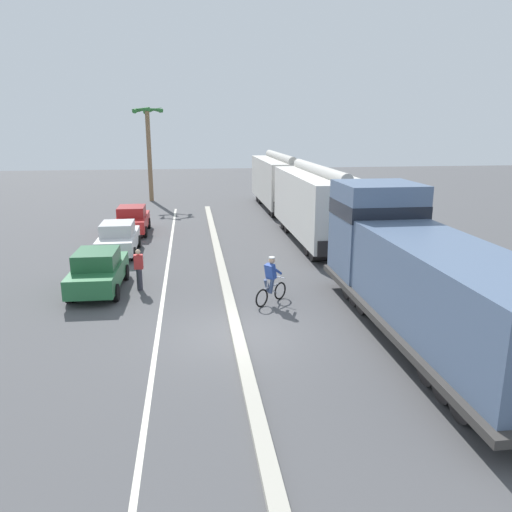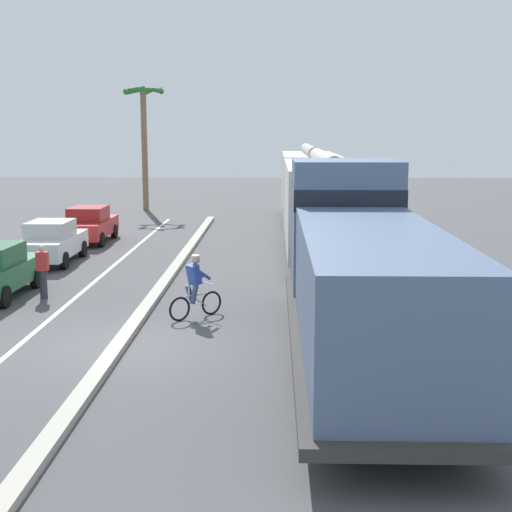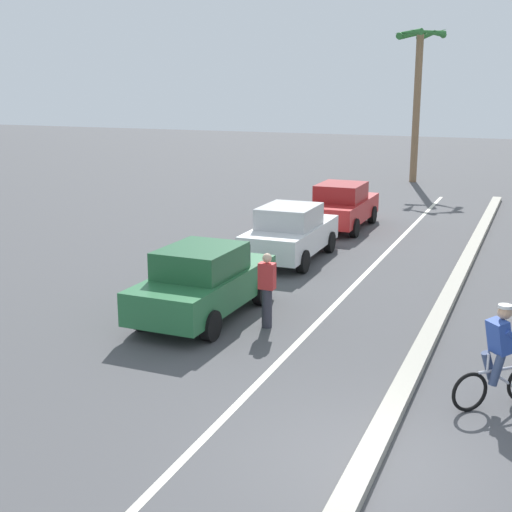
{
  "view_description": "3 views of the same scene",
  "coord_description": "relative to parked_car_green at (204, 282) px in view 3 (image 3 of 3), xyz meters",
  "views": [
    {
      "loc": [
        -1.27,
        -14.13,
        6.21
      ],
      "look_at": [
        1.18,
        4.36,
        1.3
      ],
      "focal_mm": 35.0,
      "sensor_mm": 36.0,
      "label": 1
    },
    {
      "loc": [
        3.59,
        -15.95,
        4.98
      ],
      "look_at": [
        3.12,
        1.94,
        1.81
      ],
      "focal_mm": 50.0,
      "sensor_mm": 36.0,
      "label": 2
    },
    {
      "loc": [
        1.91,
        -8.69,
        5.11
      ],
      "look_at": [
        -4.51,
        7.01,
        0.93
      ],
      "focal_mm": 50.0,
      "sensor_mm": 36.0,
      "label": 3
    }
  ],
  "objects": [
    {
      "name": "palm_tree_near",
      "position": [
        0.36,
        23.71,
        4.86
      ],
      "size": [
        2.66,
        2.75,
        7.75
      ],
      "color": "#846647",
      "rests_on": "ground"
    },
    {
      "name": "parked_car_red",
      "position": [
        0.16,
        10.65,
        0.0
      ],
      "size": [
        1.84,
        4.2,
        1.62
      ],
      "color": "red",
      "rests_on": "ground"
    },
    {
      "name": "ground_plane",
      "position": [
        4.86,
        -4.83,
        -0.82
      ],
      "size": [
        120.0,
        120.0,
        0.0
      ],
      "primitive_type": "plane",
      "color": "#4C4C4F"
    },
    {
      "name": "median_curb",
      "position": [
        4.86,
        1.17,
        -0.74
      ],
      "size": [
        0.36,
        36.0,
        0.16
      ],
      "primitive_type": "cube",
      "color": "#B2AD9E",
      "rests_on": "ground"
    },
    {
      "name": "parked_car_white",
      "position": [
        0.02,
        5.66,
        0.0
      ],
      "size": [
        1.86,
        4.21,
        1.62
      ],
      "color": "silver",
      "rests_on": "ground"
    },
    {
      "name": "parked_car_green",
      "position": [
        0.0,
        0.0,
        0.0
      ],
      "size": [
        1.9,
        4.23,
        1.62
      ],
      "color": "#286B3D",
      "rests_on": "ground"
    },
    {
      "name": "cyclist",
      "position": [
        6.34,
        -2.26,
        0.0
      ],
      "size": [
        1.31,
        1.19,
        1.71
      ],
      "color": "black",
      "rests_on": "ground"
    },
    {
      "name": "lane_stripe",
      "position": [
        2.46,
        1.17,
        -0.81
      ],
      "size": [
        0.14,
        36.0,
        0.01
      ],
      "primitive_type": "cube",
      "color": "silver",
      "rests_on": "ground"
    },
    {
      "name": "pedestrian_by_cars",
      "position": [
        1.54,
        -0.1,
        0.03
      ],
      "size": [
        0.34,
        0.22,
        1.62
      ],
      "color": "#33333D",
      "rests_on": "ground"
    }
  ]
}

